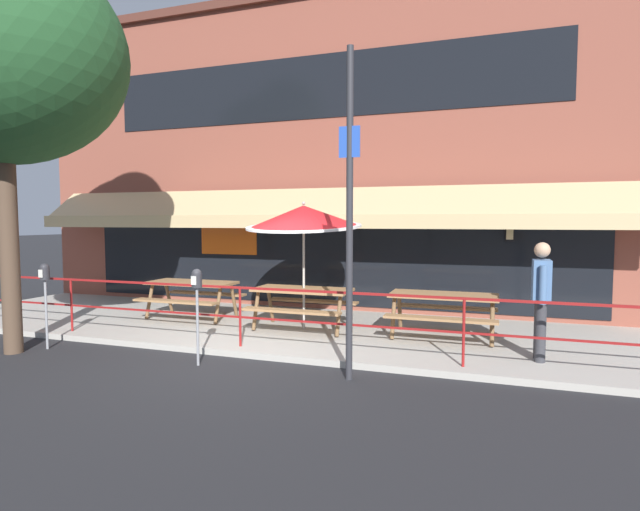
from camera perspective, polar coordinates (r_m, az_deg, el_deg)
The scene contains 13 objects.
ground_plane at distance 8.02m, azimuth -10.10°, elevation -11.37°, with size 120.00×120.00×0.00m, color #232326.
patio_deck at distance 9.76m, azimuth -4.34°, elevation -8.25°, with size 15.00×4.00×0.10m, color #ADA89E.
restaurant_building at distance 11.71m, azimuth -0.04°, elevation 11.40°, with size 15.00×1.60×7.30m.
patio_railing at distance 8.11m, azimuth -9.13°, elevation -5.41°, with size 13.84×0.04×0.97m.
picnic_table_left at distance 10.64m, azimuth -14.46°, elevation -3.75°, with size 1.80×1.42×0.76m.
picnic_table_centre at distance 9.28m, azimuth -2.02°, elevation -4.75°, with size 1.80×1.42×0.76m.
picnic_table_right at distance 8.84m, azimuth 13.90°, elevation -5.31°, with size 1.80×1.42×0.76m.
patio_umbrella_centre at distance 9.24m, azimuth -1.88°, elevation 4.38°, with size 2.14×2.14×2.38m.
pedestrian_walking at distance 7.85m, azimuth 23.93°, elevation -4.11°, with size 0.24×0.62×1.71m.
parking_meter_near at distance 9.34m, azimuth -28.93°, elevation -2.46°, with size 0.15×0.16×1.42m.
parking_meter_far at distance 7.46m, azimuth -13.90°, elevation -3.58°, with size 0.15×0.16×1.42m.
street_sign_pole at distance 6.54m, azimuth 3.40°, elevation 5.01°, with size 0.28×0.09×4.35m.
street_tree_curbside at distance 9.56m, azimuth -32.64°, elevation 20.09°, with size 3.90×3.51×6.90m.
Camera 1 is at (3.77, -6.76, 2.12)m, focal length 28.00 mm.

